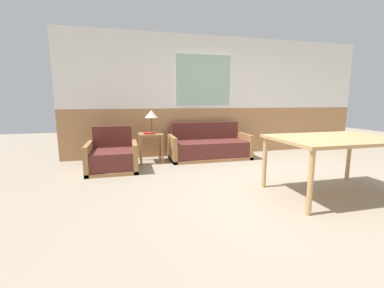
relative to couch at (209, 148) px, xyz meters
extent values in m
plane|color=gray|center=(0.48, -2.12, -0.24)|extent=(16.00, 16.00, 0.00)
cube|color=#AD7A4C|center=(0.48, 0.51, 0.30)|extent=(7.20, 0.06, 1.09)
cube|color=white|center=(0.48, 0.51, 1.65)|extent=(7.20, 0.06, 1.61)
cube|color=white|center=(0.00, 0.47, 1.47)|extent=(1.36, 0.01, 1.20)
cube|color=#99BCA8|center=(0.00, 0.46, 1.47)|extent=(1.28, 0.02, 1.12)
cube|color=#9E7042|center=(0.00, -0.02, -0.21)|extent=(1.73, 0.76, 0.06)
cube|color=#5B2823|center=(0.00, -0.04, -0.02)|extent=(1.57, 0.68, 0.33)
cube|color=#5B2823|center=(0.00, 0.31, 0.34)|extent=(1.57, 0.10, 0.39)
cube|color=#9E7042|center=(-0.82, -0.02, 0.02)|extent=(0.08, 0.76, 0.53)
cube|color=#9E7042|center=(0.82, -0.02, 0.02)|extent=(0.08, 0.76, 0.53)
cube|color=#9E7042|center=(-2.01, -0.52, -0.21)|extent=(0.88, 0.83, 0.06)
cube|color=#5B2823|center=(-2.01, -0.54, -0.02)|extent=(0.72, 0.75, 0.32)
cube|color=#5B2823|center=(-2.01, -0.16, 0.34)|extent=(0.72, 0.10, 0.40)
cube|color=#9E7042|center=(-2.40, -0.52, 0.02)|extent=(0.08, 0.83, 0.52)
cube|color=#9E7042|center=(-1.61, -0.52, 0.02)|extent=(0.08, 0.83, 0.52)
cube|color=#9E7042|center=(-1.27, -0.01, 0.34)|extent=(0.48, 0.48, 0.03)
cylinder|color=#9E7042|center=(-1.48, -0.22, 0.04)|extent=(0.04, 0.04, 0.57)
cylinder|color=#9E7042|center=(-1.06, -0.22, 0.04)|extent=(0.04, 0.04, 0.57)
cylinder|color=#9E7042|center=(-1.48, 0.20, 0.04)|extent=(0.04, 0.04, 0.57)
cylinder|color=#9E7042|center=(-1.06, 0.20, 0.04)|extent=(0.04, 0.04, 0.57)
cylinder|color=#4C3823|center=(-1.23, 0.08, 0.37)|extent=(0.15, 0.15, 0.02)
cylinder|color=#4C3823|center=(-1.23, 0.08, 0.52)|extent=(0.02, 0.02, 0.29)
cone|color=beige|center=(-1.23, 0.08, 0.75)|extent=(0.27, 0.27, 0.15)
cube|color=#B22823|center=(-1.30, -0.10, 0.36)|extent=(0.23, 0.18, 0.02)
cube|color=#B22823|center=(-1.30, -0.10, 0.38)|extent=(0.21, 0.16, 0.02)
cube|color=tan|center=(0.93, -2.49, 0.52)|extent=(1.61, 1.08, 0.04)
cylinder|color=tan|center=(0.18, -2.97, 0.13)|extent=(0.06, 0.06, 0.74)
cylinder|color=tan|center=(0.18, -2.01, 0.13)|extent=(0.06, 0.06, 0.74)
cylinder|color=tan|center=(1.67, -2.01, 0.13)|extent=(0.06, 0.06, 0.74)
camera|label=1|loc=(-1.74, -5.25, 1.01)|focal=24.00mm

